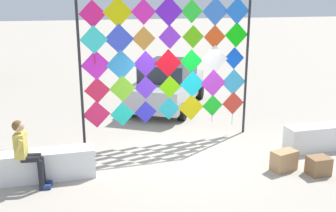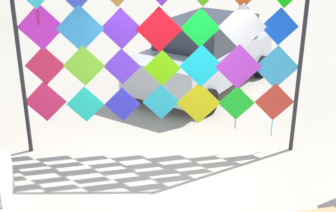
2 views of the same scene
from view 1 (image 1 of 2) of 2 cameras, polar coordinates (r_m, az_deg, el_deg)
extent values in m
plane|color=#ADA393|center=(10.07, 3.33, -7.04)|extent=(120.00, 120.00, 0.00)
cube|color=white|center=(9.13, -21.39, -8.41)|extent=(3.37, 0.52, 0.66)
cylinder|color=#232328|center=(9.99, -12.67, 4.38)|extent=(0.07, 0.07, 3.98)
cylinder|color=#232328|center=(11.35, 11.42, 5.77)|extent=(0.07, 0.07, 3.98)
cube|color=#F3255F|center=(10.28, -10.40, -1.22)|extent=(0.73, 0.05, 0.73)
cube|color=#1FEBCD|center=(10.39, -6.68, -1.17)|extent=(0.66, 0.05, 0.66)
cube|color=#3533EC|center=(10.52, -3.29, -0.89)|extent=(0.62, 0.04, 0.62)
cube|color=#25BFD7|center=(10.70, 0.13, -0.39)|extent=(0.64, 0.05, 0.64)
cube|color=yellow|center=(10.89, 3.40, -0.21)|extent=(0.76, 0.05, 0.76)
cube|color=#18CC26|center=(11.13, 6.52, 0.07)|extent=(0.63, 0.04, 0.63)
cylinder|color=#E516D6|center=(11.25, 6.44, -1.89)|extent=(0.02, 0.02, 0.18)
cube|color=red|center=(11.41, 9.49, 0.41)|extent=(0.68, 0.05, 0.68)
cylinder|color=#16D5E5|center=(11.56, 9.35, -1.95)|extent=(0.02, 0.02, 0.31)
cube|color=#EA224D|center=(10.14, -10.29, 2.27)|extent=(0.68, 0.05, 0.68)
cube|color=#83E72D|center=(10.22, -6.66, 2.54)|extent=(0.70, 0.05, 0.70)
cube|color=#6A33F2|center=(10.37, -3.28, 2.71)|extent=(0.62, 0.04, 0.62)
cube|color=#6FE209|center=(10.53, 0.28, 2.80)|extent=(0.62, 0.04, 0.62)
cube|color=#12D9F0|center=(10.72, 3.60, 3.22)|extent=(0.73, 0.05, 0.73)
cube|color=#BB34D3|center=(10.96, 6.61, 3.34)|extent=(0.77, 0.05, 0.77)
cube|color=#32A2D8|center=(11.26, 9.54, 3.46)|extent=(0.76, 0.05, 0.76)
cylinder|color=#E55A16|center=(11.39, 9.41, 0.97)|extent=(0.02, 0.02, 0.26)
cube|color=#DB26D4|center=(10.01, -10.47, 5.88)|extent=(0.77, 0.05, 0.77)
cylinder|color=#16E51F|center=(10.13, -10.32, 2.76)|extent=(0.02, 0.02, 0.35)
cube|color=#319BED|center=(10.09, -6.89, 5.96)|extent=(0.78, 0.05, 0.78)
cylinder|color=orange|center=(10.22, -6.80, 2.69)|extent=(0.02, 0.02, 0.40)
cube|color=#6A2BDC|center=(10.25, -3.28, 6.17)|extent=(0.68, 0.05, 0.68)
cube|color=red|center=(10.39, 0.04, 6.27)|extent=(0.75, 0.05, 0.75)
cube|color=#0AE02F|center=(10.62, 3.45, 6.56)|extent=(0.64, 0.05, 0.64)
cube|color=white|center=(10.85, 6.83, 6.80)|extent=(0.78, 0.05, 0.78)
cube|color=blue|center=(11.12, 9.65, 6.91)|extent=(0.62, 0.04, 0.62)
cube|color=#36DFDF|center=(9.88, -10.80, 9.51)|extent=(0.71, 0.05, 0.71)
cylinder|color=red|center=(9.95, -10.66, 6.77)|extent=(0.02, 0.02, 0.25)
cube|color=blue|center=(10.00, -7.14, 9.69)|extent=(0.77, 0.05, 0.77)
cube|color=gold|center=(10.14, -3.56, 9.81)|extent=(0.62, 0.04, 0.62)
cube|color=#9132F1|center=(10.32, 0.28, 10.05)|extent=(0.63, 0.04, 0.63)
cube|color=#5DCE11|center=(10.53, 3.69, 10.08)|extent=(0.61, 0.04, 0.61)
cube|color=#EA4D17|center=(10.78, 6.84, 10.01)|extent=(0.64, 0.05, 0.64)
cylinder|color=#16B1E5|center=(10.85, 6.74, 7.63)|extent=(0.02, 0.02, 0.27)
cube|color=#0BDD0C|center=(11.08, 9.98, 10.20)|extent=(0.70, 0.05, 0.70)
cube|color=#E41B7A|center=(9.87, -10.99, 13.08)|extent=(0.67, 0.05, 0.67)
cube|color=#D2CD08|center=(9.96, -7.35, 13.44)|extent=(0.76, 0.05, 0.76)
cube|color=#E323B2|center=(10.08, -3.60, 13.59)|extent=(0.65, 0.05, 0.65)
cube|color=#681CD8|center=(10.26, 0.13, 13.68)|extent=(0.76, 0.05, 0.77)
cube|color=#2AD934|center=(10.46, 3.50, 13.65)|extent=(0.62, 0.04, 0.62)
cube|color=blue|center=(10.75, 6.95, 13.56)|extent=(0.76, 0.05, 0.76)
cube|color=blue|center=(11.01, 10.10, 13.53)|extent=(0.73, 0.05, 0.73)
cylinder|color=black|center=(8.61, -18.08, -9.57)|extent=(0.11, 0.11, 0.66)
cylinder|color=black|center=(8.50, -19.49, -7.38)|extent=(0.37, 0.18, 0.13)
cube|color=navy|center=(8.72, -17.53, -11.26)|extent=(0.25, 0.13, 0.09)
cylinder|color=black|center=(8.76, -17.88, -9.10)|extent=(0.11, 0.11, 0.66)
cylinder|color=black|center=(8.66, -19.26, -6.94)|extent=(0.37, 0.18, 0.13)
cube|color=navy|center=(8.87, -17.34, -10.76)|extent=(0.25, 0.13, 0.09)
cube|color=gold|center=(8.52, -20.74, -5.36)|extent=(0.24, 0.38, 0.52)
sphere|color=tan|center=(8.39, -21.01, -2.81)|extent=(0.22, 0.22, 0.22)
sphere|color=brown|center=(8.39, -21.15, -2.72)|extent=(0.22, 0.22, 0.22)
cylinder|color=gold|center=(8.29, -20.98, -5.58)|extent=(0.19, 0.10, 0.31)
cylinder|color=gold|center=(8.70, -20.32, -4.54)|extent=(0.19, 0.10, 0.31)
cube|color=#B7B7BC|center=(14.10, -0.06, 2.48)|extent=(3.70, 4.56, 0.75)
cube|color=#282D38|center=(14.10, 0.10, 5.31)|extent=(2.57, 2.85, 0.60)
cylinder|color=black|center=(12.63, 2.10, -0.89)|extent=(0.48, 0.60, 0.56)
cylinder|color=black|center=(13.16, -5.59, -0.26)|extent=(0.48, 0.60, 0.56)
cylinder|color=black|center=(15.34, 4.67, 2.08)|extent=(0.48, 0.60, 0.56)
cylinder|color=black|center=(15.78, -1.79, 2.51)|extent=(0.48, 0.60, 0.56)
cube|color=olive|center=(9.53, 21.15, -8.14)|extent=(0.47, 0.38, 0.42)
cube|color=tan|center=(9.49, 16.59, -7.64)|extent=(0.65, 0.47, 0.47)
camera|label=2|loc=(4.01, 35.60, 12.81)|focal=49.37mm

